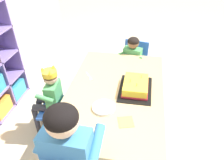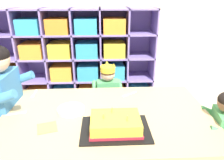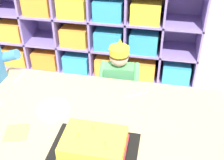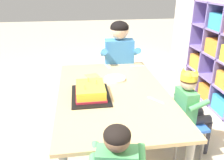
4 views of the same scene
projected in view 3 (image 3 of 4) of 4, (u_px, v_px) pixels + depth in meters
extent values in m
cube|color=#7F6BB2|center=(97.00, 9.00, 2.93)|extent=(2.09, 0.01, 1.22)
cube|color=#7F6BB2|center=(27.00, 11.00, 2.89)|extent=(0.02, 0.39, 1.22)
cube|color=#7F6BB2|center=(59.00, 13.00, 2.84)|extent=(0.02, 0.39, 1.22)
cube|color=#7F6BB2|center=(93.00, 16.00, 2.78)|extent=(0.02, 0.39, 1.22)
cube|color=#7F6BB2|center=(128.00, 18.00, 2.73)|extent=(0.02, 0.39, 1.22)
cube|color=#7F6BB2|center=(164.00, 21.00, 2.67)|extent=(0.02, 0.39, 1.22)
cube|color=#7F6BB2|center=(202.00, 24.00, 2.62)|extent=(0.02, 0.39, 1.22)
cube|color=#7F6BB2|center=(95.00, 68.00, 3.12)|extent=(2.09, 0.39, 0.02)
cube|color=#7F6BB2|center=(94.00, 43.00, 2.95)|extent=(2.09, 0.39, 0.02)
cube|color=#7F6BB2|center=(93.00, 16.00, 2.78)|extent=(2.09, 0.39, 0.02)
cube|color=orange|center=(19.00, 53.00, 3.19)|extent=(0.27, 0.31, 0.18)
cube|color=orange|center=(48.00, 56.00, 3.13)|extent=(0.27, 0.31, 0.18)
cube|color=teal|center=(79.00, 59.00, 3.08)|extent=(0.27, 0.31, 0.18)
cube|color=orange|center=(110.00, 63.00, 3.02)|extent=(0.27, 0.31, 0.18)
cube|color=orange|center=(143.00, 66.00, 2.97)|extent=(0.27, 0.31, 0.18)
cube|color=teal|center=(176.00, 69.00, 2.91)|extent=(0.27, 0.31, 0.18)
cube|color=orange|center=(14.00, 28.00, 3.01)|extent=(0.27, 0.31, 0.18)
cube|color=orange|center=(77.00, 34.00, 2.91)|extent=(0.27, 0.31, 0.18)
cube|color=teal|center=(110.00, 37.00, 2.85)|extent=(0.27, 0.31, 0.18)
cube|color=teal|center=(144.00, 40.00, 2.80)|extent=(0.27, 0.31, 0.18)
cube|color=orange|center=(41.00, 3.00, 2.79)|extent=(0.27, 0.31, 0.18)
cube|color=yellow|center=(75.00, 5.00, 2.74)|extent=(0.27, 0.31, 0.18)
cube|color=teal|center=(110.00, 8.00, 2.68)|extent=(0.27, 0.31, 0.18)
cube|color=yellow|center=(147.00, 10.00, 2.63)|extent=(0.27, 0.31, 0.18)
cube|color=tan|center=(93.00, 125.00, 1.51)|extent=(1.40, 0.86, 0.02)
cylinder|color=#9E9993|center=(22.00, 110.00, 2.09)|extent=(0.05, 0.05, 0.61)
cylinder|color=#9E9993|center=(203.00, 135.00, 1.89)|extent=(0.05, 0.05, 0.61)
cube|color=blue|center=(118.00, 100.00, 2.17)|extent=(0.40, 0.34, 0.03)
cube|color=blue|center=(116.00, 98.00, 1.98)|extent=(0.35, 0.08, 0.24)
cylinder|color=gray|center=(138.00, 108.00, 2.35)|extent=(0.02, 0.02, 0.31)
cylinder|color=gray|center=(100.00, 105.00, 2.38)|extent=(0.02, 0.02, 0.31)
cylinder|color=gray|center=(137.00, 129.00, 2.15)|extent=(0.02, 0.02, 0.31)
cylinder|color=gray|center=(96.00, 126.00, 2.18)|extent=(0.02, 0.02, 0.31)
cube|color=#4C9E5B|center=(119.00, 83.00, 2.09)|extent=(0.22, 0.13, 0.29)
sphere|color=#DBB293|center=(119.00, 57.00, 1.97)|extent=(0.13, 0.13, 0.13)
ellipsoid|color=#472D19|center=(119.00, 54.00, 1.96)|extent=(0.14, 0.14, 0.10)
cylinder|color=yellow|center=(119.00, 51.00, 1.94)|extent=(0.14, 0.14, 0.05)
cone|color=yellow|center=(120.00, 41.00, 1.96)|extent=(0.04, 0.04, 0.04)
cone|color=yellow|center=(127.00, 47.00, 1.89)|extent=(0.04, 0.04, 0.04)
cone|color=yellow|center=(111.00, 47.00, 1.90)|extent=(0.04, 0.04, 0.04)
cylinder|color=#33333D|center=(128.00, 88.00, 2.24)|extent=(0.09, 0.22, 0.07)
cylinder|color=#33333D|center=(112.00, 87.00, 2.25)|extent=(0.09, 0.22, 0.07)
cylinder|color=#33333D|center=(128.00, 99.00, 2.43)|extent=(0.06, 0.06, 0.33)
cylinder|color=#33333D|center=(113.00, 98.00, 2.44)|extent=(0.06, 0.06, 0.33)
cylinder|color=#4C9E5B|center=(136.00, 73.00, 2.08)|extent=(0.06, 0.18, 0.10)
cylinder|color=#4C9E5B|center=(102.00, 71.00, 2.10)|extent=(0.06, 0.18, 0.10)
cylinder|color=gray|center=(5.00, 152.00, 1.88)|extent=(0.02, 0.02, 0.44)
cylinder|color=gray|center=(24.00, 126.00, 2.08)|extent=(0.02, 0.02, 0.44)
cylinder|color=#33333D|center=(2.00, 118.00, 1.75)|extent=(0.30, 0.11, 0.10)
cylinder|color=#33333D|center=(17.00, 101.00, 1.90)|extent=(0.30, 0.11, 0.10)
cylinder|color=#33333D|center=(32.00, 152.00, 1.87)|extent=(0.08, 0.08, 0.46)
cylinder|color=#33333D|center=(43.00, 132.00, 2.01)|extent=(0.08, 0.08, 0.46)
cylinder|color=#3D7FBC|center=(2.00, 58.00, 1.82)|extent=(0.25, 0.07, 0.14)
cube|color=black|center=(94.00, 150.00, 1.35)|extent=(0.41, 0.29, 0.01)
cube|color=yellow|center=(94.00, 144.00, 1.33)|extent=(0.29, 0.21, 0.08)
cube|color=red|center=(94.00, 148.00, 1.34)|extent=(0.30, 0.22, 0.02)
cylinder|color=#EFCC4C|center=(106.00, 144.00, 1.25)|extent=(0.01, 0.01, 0.04)
cylinder|color=#EFCC4C|center=(93.00, 126.00, 1.34)|extent=(0.01, 0.01, 0.04)
cylinder|color=#EFCC4C|center=(78.00, 134.00, 1.29)|extent=(0.01, 0.01, 0.04)
cylinder|color=white|center=(53.00, 109.00, 1.58)|extent=(0.19, 0.19, 0.02)
cube|color=#F4DB4C|center=(17.00, 132.00, 1.45)|extent=(0.14, 0.14, 0.00)
cube|color=white|center=(22.00, 74.00, 1.89)|extent=(0.01, 0.11, 0.00)
cube|color=white|center=(17.00, 81.00, 1.83)|extent=(0.02, 0.04, 0.00)
cube|color=white|center=(140.00, 94.00, 1.72)|extent=(0.10, 0.07, 0.00)
cube|color=white|center=(128.00, 97.00, 1.69)|extent=(0.04, 0.04, 0.00)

